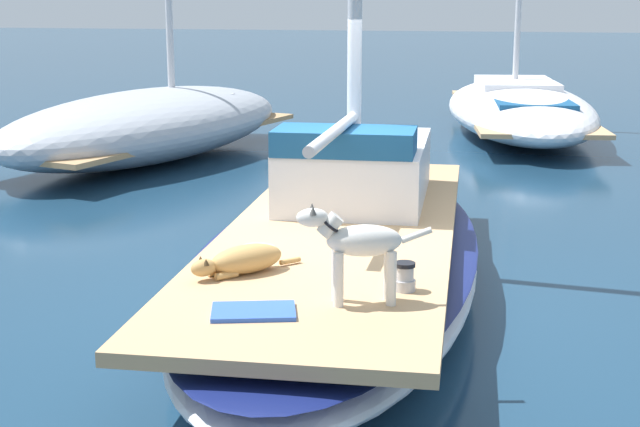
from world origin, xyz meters
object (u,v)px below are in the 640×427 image
Objects in this scene: sailboat_main at (341,260)px; coiled_rope at (257,250)px; moored_boat_port_side at (148,124)px; dog_tan at (243,260)px; moored_boat_far_astern at (519,108)px; deck_winch at (405,277)px; dog_white at (357,244)px; deck_towel at (254,311)px.

coiled_rope is (-0.53, -1.01, 0.35)m from sailboat_main.
moored_boat_port_side is (-3.87, 7.50, -0.08)m from coiled_rope.
moored_boat_port_side reaches higher than sailboat_main.
dog_tan is (-0.48, -1.62, 0.43)m from sailboat_main.
moored_boat_far_astern is at bearing 80.91° from sailboat_main.
dog_tan is at bearing -64.18° from moored_boat_port_side.
coiled_rope is (-1.31, 0.78, -0.08)m from deck_winch.
dog_white is 0.13× the size of moored_boat_port_side.
dog_white is 2.85× the size of coiled_rope.
moored_boat_port_side is at bearing 115.82° from dog_tan.
moored_boat_far_astern reaches higher than dog_tan.
moored_boat_far_astern reaches higher than deck_towel.
sailboat_main is at bearing 86.31° from deck_towel.
dog_white is 0.12× the size of moored_boat_far_astern.
coiled_rope is at bearing 149.08° from deck_winch.
deck_winch is (0.29, 0.34, -0.32)m from dog_white.
moored_boat_far_astern is (1.72, 10.74, 0.18)m from sailboat_main.
moored_boat_port_side is at bearing 124.16° from sailboat_main.
moored_boat_port_side reaches higher than moored_boat_far_astern.
moored_boat_far_astern is (0.94, 12.54, -0.24)m from deck_winch.
deck_towel is at bearing -75.98° from coiled_rope.
dog_white is 4.40× the size of deck_winch.
dog_tan is 2.26× the size of coiled_rope.
sailboat_main is 10.88m from moored_boat_far_astern.
coiled_rope is at bearing 132.10° from dog_white.
coiled_rope is at bearing -100.83° from moored_boat_far_astern.
moored_boat_far_astern reaches higher than deck_winch.
deck_towel is at bearing -98.08° from moored_boat_far_astern.
moored_boat_port_side is at bearing 117.31° from coiled_rope.
moored_boat_port_side reaches higher than coiled_rope.
deck_winch is at bearing 36.48° from deck_towel.
moored_boat_far_astern is at bearing 84.53° from dog_white.
deck_winch is at bearing 49.05° from dog_white.
coiled_rope is 1.52m from deck_towel.
coiled_rope is at bearing -62.69° from moored_boat_port_side.
coiled_rope is 8.44m from moored_boat_port_side.
sailboat_main is at bearing -99.09° from moored_boat_far_astern.
moored_boat_far_astern is (1.88, 13.23, -0.16)m from deck_towel.
dog_tan is 0.61m from coiled_rope.
dog_tan is 0.79× the size of dog_white.
moored_boat_port_side is (-5.18, 8.28, -0.16)m from deck_winch.
dog_tan is at bearing 110.13° from deck_towel.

